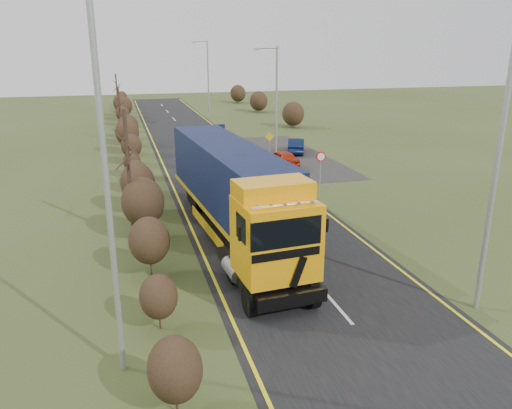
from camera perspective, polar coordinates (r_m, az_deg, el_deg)
The scene contains 14 objects.
ground at distance 21.36m, azimuth 4.49°, elevation -6.21°, with size 160.00×160.00×0.00m, color #3B461E.
road at distance 30.37m, azimuth -1.92°, elevation 1.17°, with size 8.00×120.00×0.02m, color black.
layby at distance 41.47m, azimuth 3.56°, elevation 5.63°, with size 6.00×18.00×0.02m, color #2A2825.
lane_markings at distance 30.08m, azimuth -1.78°, elevation 1.04°, with size 7.52×116.00×0.01m.
hedgerow at distance 27.14m, azimuth -13.28°, elevation 2.22°, with size 2.24×102.04×6.05m.
lorry at distance 22.76m, azimuth -2.59°, elevation 1.91°, with size 3.56×15.69×4.33m.
car_red_hatchback at distance 37.35m, azimuth 2.97°, elevation 5.25°, with size 1.46×3.64×1.24m, color #AA2108.
car_blue_sedan at distance 42.45m, azimuth 4.60°, elevation 6.72°, with size 1.31×3.75×1.24m, color #091535.
streetlight_near at distance 17.26m, azimuth 25.74°, elevation 6.10°, with size 2.17×0.20×10.24m.
streetlight_mid at distance 38.11m, azimuth 2.20°, elevation 11.80°, with size 1.84×0.18×8.65m.
streetlight_far at distance 64.42m, azimuth -5.60°, elevation 14.47°, with size 1.98×0.19×9.32m.
left_pole at distance 12.87m, azimuth -16.77°, elevation 2.80°, with size 0.16×0.16×10.97m, color #95989A.
speed_sign at distance 31.92m, azimuth 7.40°, elevation 4.79°, with size 0.63×0.10×2.29m.
warning_board at distance 41.30m, azimuth 1.56°, elevation 7.21°, with size 0.72×0.11×1.89m.
Camera 1 is at (-6.82, -18.32, 8.62)m, focal length 35.00 mm.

